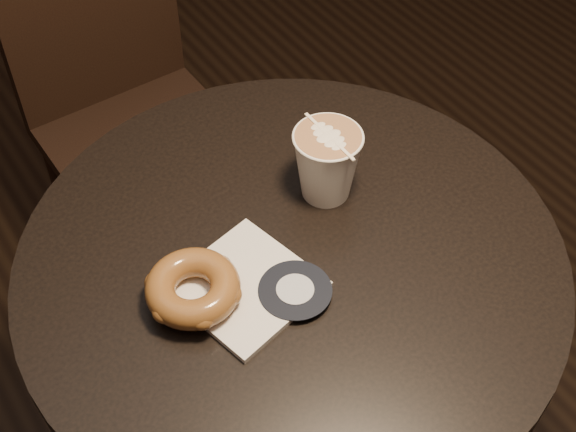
% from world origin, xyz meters
% --- Properties ---
extents(cafe_table, '(0.70, 0.70, 0.75)m').
position_xyz_m(cafe_table, '(0.00, 0.00, 0.55)').
color(cafe_table, black).
rests_on(cafe_table, ground).
extents(chair, '(0.37, 0.37, 0.92)m').
position_xyz_m(chair, '(0.07, 0.72, 0.51)').
color(chair, black).
rests_on(chair, ground).
extents(pastry_bag, '(0.18, 0.18, 0.01)m').
position_xyz_m(pastry_bag, '(-0.08, -0.01, 0.75)').
color(pastry_bag, silver).
rests_on(pastry_bag, cafe_table).
extents(doughnut, '(0.11, 0.11, 0.04)m').
position_xyz_m(doughnut, '(-0.14, 0.00, 0.78)').
color(doughnut, brown).
rests_on(doughnut, pastry_bag).
extents(latte_cup, '(0.09, 0.09, 0.10)m').
position_xyz_m(latte_cup, '(0.10, 0.06, 0.80)').
color(latte_cup, white).
rests_on(latte_cup, cafe_table).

